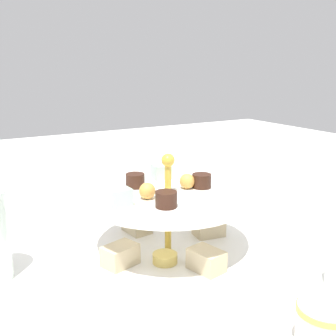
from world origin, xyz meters
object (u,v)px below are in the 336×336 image
Objects in this scene: tiered_serving_stand at (168,227)px; butter_knife_left at (105,198)px; water_glass_mid_back at (273,197)px; teacup_with_saucer at (324,329)px.

tiered_serving_stand is 1.76× the size of butter_knife_left.
tiered_serving_stand is at bearing -85.86° from water_glass_mid_back.
water_glass_mid_back reaches higher than butter_knife_left.
tiered_serving_stand reaches higher than teacup_with_saucer.
butter_knife_left is at bearing -143.66° from water_glass_mid_back.
tiered_serving_stand is 0.24m from water_glass_mid_back.
butter_knife_left is (-0.31, 0.02, -0.04)m from tiered_serving_stand.
water_glass_mid_back is (-0.29, 0.21, 0.03)m from teacup_with_saucer.
teacup_with_saucer is at bearing 91.52° from butter_knife_left.
water_glass_mid_back is (-0.02, 0.23, 0.01)m from tiered_serving_stand.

